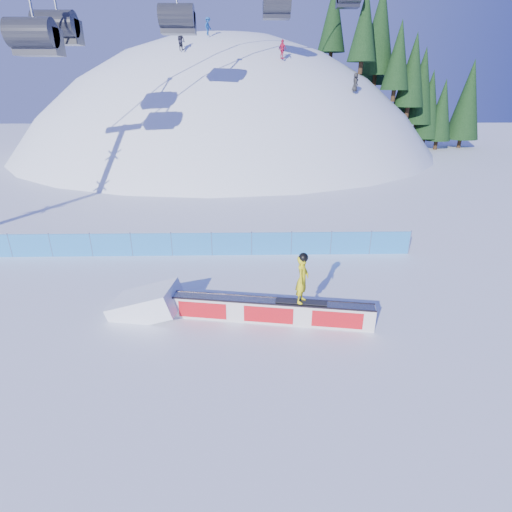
{
  "coord_description": "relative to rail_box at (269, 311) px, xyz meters",
  "views": [
    {
      "loc": [
        2.83,
        -14.13,
        7.95
      ],
      "look_at": [
        3.14,
        0.77,
        1.54
      ],
      "focal_mm": 28.0,
      "sensor_mm": 36.0,
      "label": 1
    }
  ],
  "objects": [
    {
      "name": "snow_ramp",
      "position": [
        -4.58,
        0.72,
        -0.44
      ],
      "size": [
        2.83,
        2.02,
        1.63
      ],
      "primitive_type": null,
      "rotation": [
        0.0,
        -0.31,
        -0.15
      ],
      "color": "white",
      "rests_on": "ground"
    },
    {
      "name": "snowboarder",
      "position": [
        1.12,
        -0.17,
        1.38
      ],
      "size": [
        1.84,
        0.75,
        1.89
      ],
      "rotation": [
        0.0,
        0.0,
        1.15
      ],
      "color": "black",
      "rests_on": "rail_box"
    },
    {
      "name": "rail_box",
      "position": [
        0.0,
        0.0,
        0.0
      ],
      "size": [
        7.42,
        1.66,
        0.89
      ],
      "rotation": [
        0.0,
        0.0,
        -0.15
      ],
      "color": "silver",
      "rests_on": "ground"
    },
    {
      "name": "snow_hill",
      "position": [
        -3.56,
        43.71,
        -18.44
      ],
      "size": [
        64.0,
        64.0,
        64.0
      ],
      "color": "silver",
      "rests_on": "ground"
    },
    {
      "name": "ground",
      "position": [
        -3.56,
        1.71,
        -0.44
      ],
      "size": [
        160.0,
        160.0,
        0.0
      ],
      "primitive_type": "plane",
      "color": "white",
      "rests_on": "ground"
    },
    {
      "name": "treeline",
      "position": [
        19.05,
        43.61,
        9.44
      ],
      "size": [
        20.91,
        12.67,
        20.01
      ],
      "color": "#2F1F13",
      "rests_on": "ground"
    },
    {
      "name": "safety_fence",
      "position": [
        -3.56,
        6.21,
        0.16
      ],
      "size": [
        22.05,
        0.05,
        1.3
      ],
      "color": "#277AC5",
      "rests_on": "ground"
    },
    {
      "name": "distant_skiers",
      "position": [
        -0.69,
        31.5,
        10.98
      ],
      "size": [
        17.67,
        6.2,
        6.94
      ],
      "color": "black",
      "rests_on": "ground"
    }
  ]
}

